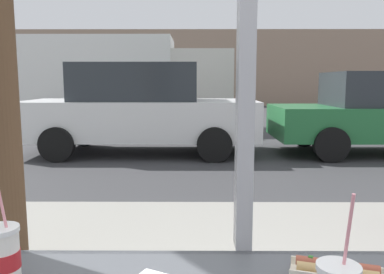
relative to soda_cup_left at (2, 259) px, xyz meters
name	(u,v)px	position (x,y,z in m)	size (l,w,h in m)	color
ground_plane	(201,143)	(0.63, 8.20, -1.01)	(60.00, 60.00, 0.00)	#38383A
sidewalk_strip	(215,270)	(0.63, 1.80, -0.94)	(16.00, 2.80, 0.15)	gray
building_facade_far	(197,68)	(0.63, 23.44, 1.25)	(28.00, 1.20, 4.52)	gray
soda_cup_left	(2,259)	(0.00, 0.00, 0.00)	(0.09, 0.09, 0.33)	white
hotdog_tray_far	(337,270)	(0.85, 0.07, -0.06)	(0.26, 0.16, 0.05)	beige
parked_car_white	(140,109)	(-0.62, 6.95, -0.11)	(4.60, 1.98, 1.80)	silver
box_truck	(115,79)	(-1.94, 11.02, 0.51)	(6.82, 2.44, 2.73)	silver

